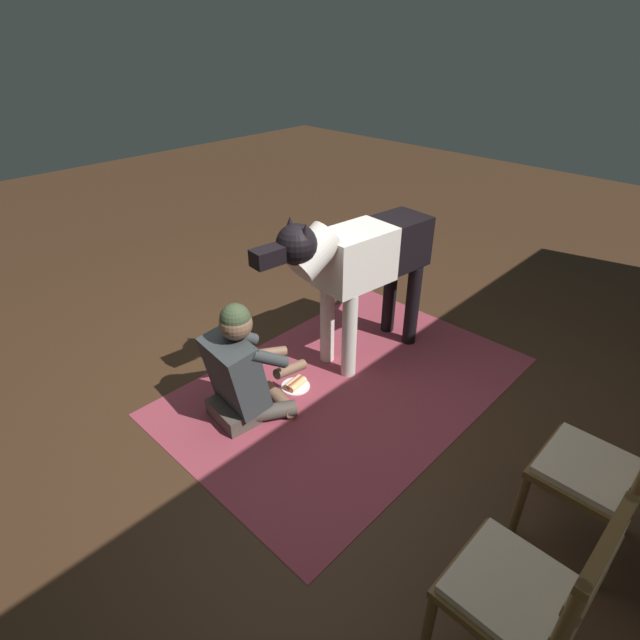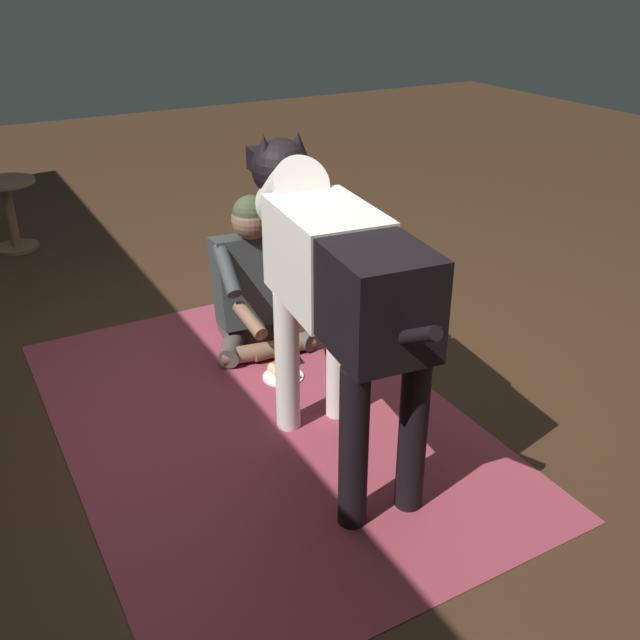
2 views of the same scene
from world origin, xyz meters
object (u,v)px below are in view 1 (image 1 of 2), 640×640
(dining_chair_right_of_pair, at_px, (539,593))
(large_dog, at_px, (361,261))
(person_sitting_on_floor, at_px, (242,371))
(hot_dog_on_plate, at_px, (295,384))
(dining_chair_left_of_pair, at_px, (614,468))

(dining_chair_right_of_pair, height_order, large_dog, large_dog)
(dining_chair_right_of_pair, relative_size, large_dog, 0.58)
(person_sitting_on_floor, height_order, hot_dog_on_plate, person_sitting_on_floor)
(large_dog, bearing_deg, hot_dog_on_plate, -6.29)
(person_sitting_on_floor, distance_m, hot_dog_on_plate, 0.54)
(dining_chair_right_of_pair, height_order, person_sitting_on_floor, dining_chair_right_of_pair)
(large_dog, bearing_deg, dining_chair_left_of_pair, 76.73)
(person_sitting_on_floor, bearing_deg, dining_chair_right_of_pair, 83.33)
(dining_chair_left_of_pair, height_order, person_sitting_on_floor, dining_chair_left_of_pair)
(dining_chair_right_of_pair, xyz_separation_m, person_sitting_on_floor, (-0.24, -2.05, -0.19))
(person_sitting_on_floor, bearing_deg, dining_chair_left_of_pair, 106.00)
(dining_chair_right_of_pair, xyz_separation_m, hot_dog_on_plate, (-0.67, -2.00, -0.52))
(dining_chair_right_of_pair, bearing_deg, person_sitting_on_floor, -96.67)
(dining_chair_left_of_pair, xyz_separation_m, hot_dog_on_plate, (0.16, -2.00, -0.52))
(dining_chair_right_of_pair, bearing_deg, hot_dog_on_plate, -108.49)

